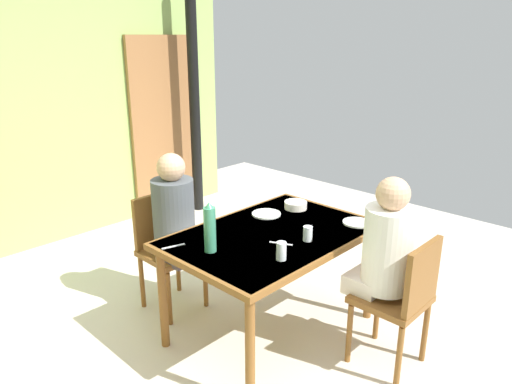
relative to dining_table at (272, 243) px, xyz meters
name	(u,v)px	position (x,y,z in m)	size (l,w,h in m)	color
ground_plane	(243,356)	(-0.34, -0.06, -0.68)	(7.06, 7.06, 0.00)	beige
wall_back	(39,110)	(-0.34, 2.65, 0.64)	(4.34, 0.10, 2.64)	#94B45D
door_wooden	(162,127)	(0.98, 2.57, 0.32)	(0.80, 0.05, 2.00)	#936037
stove_pipe_column	(194,98)	(1.25, 2.30, 0.64)	(0.12, 0.12, 2.64)	black
dining_table	(272,243)	(0.00, 0.00, 0.00)	(1.38, 0.94, 0.75)	brown
chair_near_diner	(402,296)	(0.26, -0.82, -0.18)	(0.40, 0.40, 0.87)	brown
chair_far_diner	(166,244)	(-0.28, 0.82, -0.18)	(0.40, 0.40, 0.87)	brown
person_near_diner	(386,247)	(0.26, -0.69, 0.11)	(0.30, 0.37, 0.77)	silver
person_far_diner	(175,213)	(-0.28, 0.69, 0.11)	(0.30, 0.37, 0.77)	#534852
water_bottle_green_near	(210,228)	(-0.47, 0.08, 0.22)	(0.07, 0.07, 0.31)	#3B8767
serving_bowl_center	(296,205)	(0.47, 0.18, 0.10)	(0.17, 0.17, 0.06)	white
dinner_plate_near_left	(266,214)	(0.22, 0.25, 0.08)	(0.21, 0.21, 0.01)	white
dinner_plate_near_right	(357,223)	(0.53, -0.31, 0.08)	(0.20, 0.20, 0.01)	white
drinking_glass_by_near_diner	(308,234)	(0.06, -0.25, 0.12)	(0.06, 0.06, 0.10)	silver
drinking_glass_by_far_diner	(281,251)	(-0.26, -0.30, 0.13)	(0.06, 0.06, 0.11)	silver
cutlery_knife_near	(281,244)	(-0.09, -0.16, 0.07)	(0.15, 0.02, 0.00)	silver
cutlery_fork_near	(173,246)	(-0.59, 0.30, 0.07)	(0.15, 0.02, 0.00)	silver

